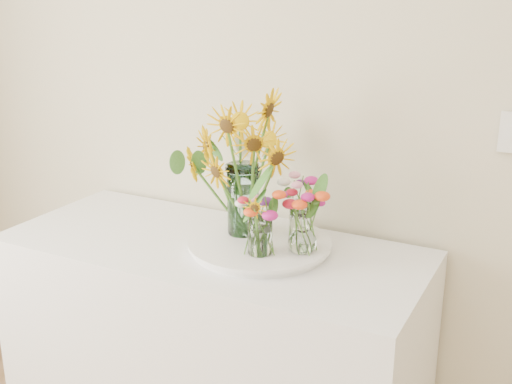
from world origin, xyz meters
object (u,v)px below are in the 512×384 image
small_vase_a (260,235)px  small_vase_b (303,234)px  mason_jar (243,200)px  small_vase_c (300,220)px  counter (214,364)px  tray (260,246)px

small_vase_a → small_vase_b: small_vase_a is taller
mason_jar → small_vase_c: mason_jar is taller
counter → tray: (0.16, 0.03, 0.46)m
small_vase_a → small_vase_c: size_ratio=1.06×
counter → tray: size_ratio=3.23×
small_vase_b → mason_jar: bearing=167.3°
small_vase_a → small_vase_c: bearing=75.9°
small_vase_b → small_vase_a: bearing=-145.4°
tray → small_vase_a: size_ratio=3.39×
small_vase_b → small_vase_c: (-0.06, 0.12, -0.00)m
tray → small_vase_b: small_vase_b is taller
small_vase_a → small_vase_c: 0.20m
counter → tray: 0.49m
counter → small_vase_c: (0.26, 0.14, 0.54)m
small_vase_c → counter: bearing=-152.0°
mason_jar → small_vase_c: (0.18, 0.06, -0.06)m
tray → small_vase_b: (0.15, -0.01, 0.08)m
counter → small_vase_b: (0.32, 0.02, 0.54)m
mason_jar → small_vase_c: size_ratio=1.98×
mason_jar → small_vase_b: mason_jar is taller
small_vase_a → small_vase_c: small_vase_a is taller
tray → small_vase_c: (0.09, 0.10, 0.07)m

